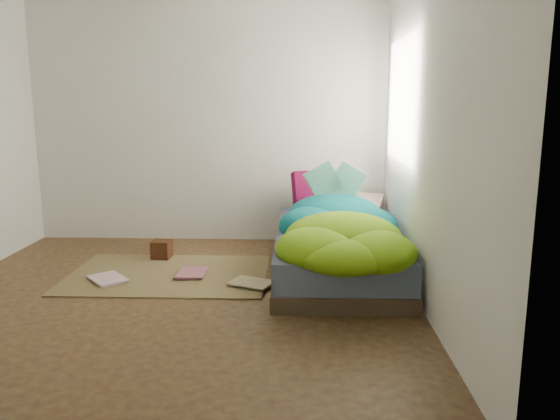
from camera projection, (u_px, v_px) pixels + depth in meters
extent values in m
cube|color=#3C2217|center=(171.00, 299.00, 3.90)|extent=(3.50, 3.50, 0.00)
cube|color=silver|center=(208.00, 111.00, 5.37)|extent=(3.50, 0.04, 2.60)
cube|color=silver|center=(43.00, 126.00, 1.93)|extent=(3.50, 0.04, 2.60)
cube|color=silver|center=(427.00, 115.00, 3.59)|extent=(0.04, 3.50, 2.60)
cube|color=white|center=(401.00, 100.00, 4.45)|extent=(0.01, 1.00, 1.20)
cube|color=#3C3221|center=(336.00, 264.00, 4.55)|extent=(1.00, 2.00, 0.12)
cube|color=slate|center=(336.00, 244.00, 4.52)|extent=(0.98, 1.96, 0.22)
cube|color=brown|center=(169.00, 274.00, 4.45)|extent=(1.60, 1.10, 0.01)
cube|color=silver|center=(349.00, 205.00, 5.25)|extent=(0.69, 0.53, 0.14)
cube|color=#550520|center=(315.00, 193.00, 5.17)|extent=(0.42, 0.24, 0.40)
cube|color=#36190C|center=(162.00, 249.00, 4.88)|extent=(0.17, 0.17, 0.16)
imported|color=white|center=(93.00, 282.00, 4.20)|extent=(0.38, 0.39, 0.02)
imported|color=#B16678|center=(178.00, 273.00, 4.41)|extent=(0.23, 0.31, 0.03)
imported|color=tan|center=(244.00, 288.00, 4.06)|extent=(0.38, 0.34, 0.02)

